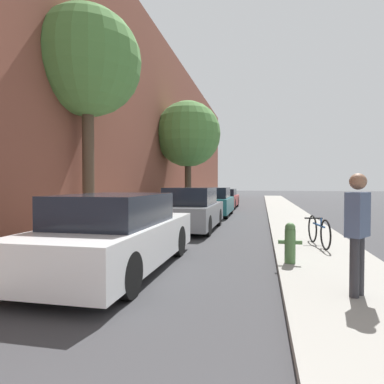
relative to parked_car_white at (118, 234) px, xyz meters
name	(u,v)px	position (x,y,z in m)	size (l,w,h in m)	color
ground_plane	(228,217)	(1.01, 10.40, -0.68)	(120.00, 120.00, 0.00)	#333335
sidewalk_left	(170,214)	(-1.89, 10.40, -0.62)	(2.00, 52.00, 0.12)	gray
sidewalk_right	(290,217)	(3.91, 10.40, -0.62)	(2.00, 52.00, 0.12)	gray
building_facade_left	(145,118)	(-3.24, 10.40, 4.29)	(0.70, 52.00, 9.94)	brown
parked_car_white	(118,234)	(0.00, 0.00, 0.00)	(1.76, 4.57, 1.43)	black
parked_car_grey	(192,210)	(0.22, 5.60, 0.02)	(1.71, 4.19, 1.48)	black
parked_car_teal	(212,202)	(0.15, 10.76, 0.00)	(1.92, 3.99, 1.42)	black
parked_car_red	(224,199)	(0.12, 16.26, -0.06)	(1.78, 4.32, 1.27)	black
street_tree_near	(87,64)	(-2.44, 3.33, 4.48)	(3.17, 3.17, 6.67)	#4C3A2B
street_tree_far	(188,134)	(-1.54, 12.88, 3.75)	(3.73, 3.73, 6.19)	#4C3A2B
fire_hydrant	(290,242)	(3.14, 0.76, -0.17)	(0.44, 0.20, 0.77)	#47703D
pedestrian	(357,226)	(3.86, -0.96, 0.38)	(0.38, 0.43, 1.64)	#2D2D33
bicycle	(319,231)	(3.95, 2.70, -0.20)	(0.44, 1.69, 0.69)	black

